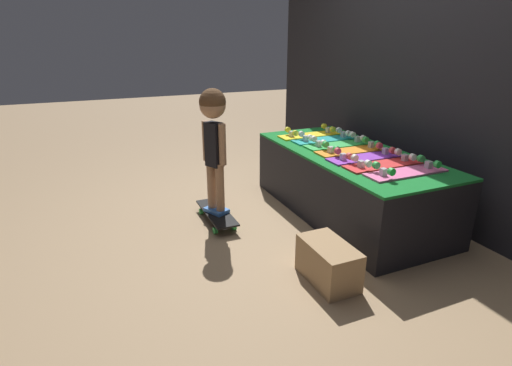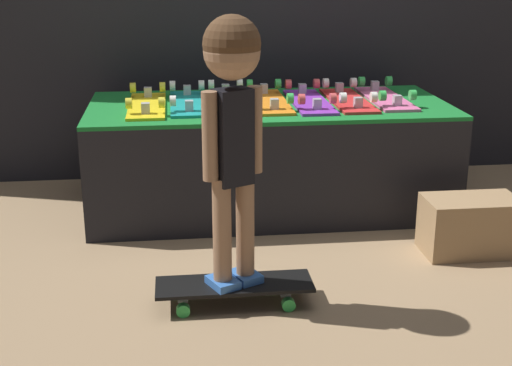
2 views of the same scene
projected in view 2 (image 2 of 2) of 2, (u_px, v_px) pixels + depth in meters
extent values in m
plane|color=#9E7F5B|center=(286.00, 250.00, 3.31)|extent=(16.00, 16.00, 0.00)
cube|color=black|center=(269.00, 157.00, 3.80)|extent=(1.86, 0.86, 0.55)
cube|color=#19752D|center=(269.00, 105.00, 3.71)|extent=(1.86, 0.86, 0.02)
cube|color=yellow|center=(147.00, 106.00, 3.62)|extent=(0.18, 0.63, 0.01)
cube|color=#B7B7BC|center=(148.00, 92.00, 3.80)|extent=(0.04, 0.04, 0.05)
cylinder|color=yellow|center=(162.00, 87.00, 3.80)|extent=(0.03, 0.05, 0.05)
cylinder|color=yellow|center=(133.00, 88.00, 3.79)|extent=(0.03, 0.05, 0.05)
cube|color=#B7B7BC|center=(146.00, 108.00, 3.41)|extent=(0.04, 0.04, 0.05)
cylinder|color=yellow|center=(162.00, 103.00, 3.41)|extent=(0.03, 0.05, 0.05)
cylinder|color=yellow|center=(129.00, 103.00, 3.40)|extent=(0.03, 0.05, 0.05)
cube|color=teal|center=(188.00, 104.00, 3.67)|extent=(0.18, 0.63, 0.01)
cube|color=#B7B7BC|center=(187.00, 90.00, 3.86)|extent=(0.04, 0.04, 0.05)
cylinder|color=white|center=(201.00, 85.00, 3.86)|extent=(0.03, 0.05, 0.05)
cylinder|color=white|center=(172.00, 86.00, 3.84)|extent=(0.03, 0.05, 0.05)
cube|color=#B7B7BC|center=(189.00, 106.00, 3.47)|extent=(0.04, 0.04, 0.05)
cylinder|color=white|center=(205.00, 100.00, 3.47)|extent=(0.03, 0.05, 0.05)
cylinder|color=white|center=(173.00, 101.00, 3.45)|extent=(0.03, 0.05, 0.05)
cube|color=green|center=(229.00, 102.00, 3.70)|extent=(0.18, 0.63, 0.01)
cube|color=#B7B7BC|center=(226.00, 89.00, 3.89)|extent=(0.04, 0.04, 0.05)
cylinder|color=white|center=(240.00, 84.00, 3.89)|extent=(0.03, 0.05, 0.05)
cylinder|color=white|center=(211.00, 85.00, 3.87)|extent=(0.03, 0.05, 0.05)
cube|color=#B7B7BC|center=(232.00, 104.00, 3.50)|extent=(0.04, 0.04, 0.05)
cylinder|color=white|center=(248.00, 99.00, 3.50)|extent=(0.03, 0.05, 0.05)
cylinder|color=white|center=(216.00, 100.00, 3.48)|extent=(0.03, 0.05, 0.05)
cube|color=orange|center=(269.00, 102.00, 3.72)|extent=(0.18, 0.63, 0.01)
cube|color=#B7B7BC|center=(264.00, 89.00, 3.90)|extent=(0.04, 0.04, 0.05)
cylinder|color=green|center=(278.00, 84.00, 3.90)|extent=(0.03, 0.05, 0.05)
cylinder|color=green|center=(250.00, 84.00, 3.88)|extent=(0.03, 0.05, 0.05)
cube|color=#B7B7BC|center=(274.00, 104.00, 3.51)|extent=(0.04, 0.04, 0.05)
cylinder|color=green|center=(290.00, 98.00, 3.51)|extent=(0.03, 0.05, 0.05)
cylinder|color=green|center=(259.00, 99.00, 3.49)|extent=(0.03, 0.05, 0.05)
cube|color=purple|center=(309.00, 102.00, 3.72)|extent=(0.18, 0.63, 0.01)
cube|color=#B7B7BC|center=(302.00, 88.00, 3.90)|extent=(0.04, 0.04, 0.05)
cylinder|color=#D84C4C|center=(316.00, 84.00, 3.90)|extent=(0.03, 0.05, 0.05)
cylinder|color=#D84C4C|center=(288.00, 84.00, 3.88)|extent=(0.03, 0.05, 0.05)
cube|color=#B7B7BC|center=(317.00, 104.00, 3.51)|extent=(0.04, 0.04, 0.05)
cylinder|color=#D84C4C|center=(333.00, 98.00, 3.51)|extent=(0.03, 0.05, 0.05)
cylinder|color=#D84C4C|center=(302.00, 99.00, 3.49)|extent=(0.03, 0.05, 0.05)
cube|color=red|center=(348.00, 101.00, 3.75)|extent=(0.18, 0.63, 0.01)
cube|color=#B7B7BC|center=(339.00, 87.00, 3.93)|extent=(0.04, 0.04, 0.05)
cylinder|color=white|center=(353.00, 82.00, 3.93)|extent=(0.03, 0.05, 0.05)
cylinder|color=white|center=(326.00, 83.00, 3.92)|extent=(0.03, 0.05, 0.05)
cube|color=#B7B7BC|center=(358.00, 102.00, 3.54)|extent=(0.04, 0.04, 0.05)
cylinder|color=white|center=(374.00, 97.00, 3.54)|extent=(0.03, 0.05, 0.05)
cylinder|color=white|center=(343.00, 98.00, 3.53)|extent=(0.03, 0.05, 0.05)
cube|color=pink|center=(385.00, 99.00, 3.80)|extent=(0.18, 0.63, 0.01)
cube|color=#B7B7BC|center=(375.00, 86.00, 3.98)|extent=(0.04, 0.04, 0.05)
cylinder|color=green|center=(389.00, 81.00, 3.98)|extent=(0.03, 0.05, 0.05)
cylinder|color=green|center=(361.00, 81.00, 3.97)|extent=(0.03, 0.05, 0.05)
cube|color=#B7B7BC|center=(397.00, 100.00, 3.59)|extent=(0.04, 0.04, 0.05)
cylinder|color=green|center=(413.00, 95.00, 3.59)|extent=(0.03, 0.05, 0.05)
cylinder|color=green|center=(382.00, 96.00, 3.58)|extent=(0.03, 0.05, 0.05)
cube|color=black|center=(234.00, 284.00, 2.78)|extent=(0.61, 0.19, 0.01)
cube|color=#B7B7BC|center=(285.00, 289.00, 2.81)|extent=(0.04, 0.04, 0.05)
cylinder|color=green|center=(282.00, 286.00, 2.89)|extent=(0.05, 0.03, 0.05)
cylinder|color=green|center=(288.00, 305.00, 2.74)|extent=(0.05, 0.03, 0.05)
cube|color=#B7B7BC|center=(183.00, 295.00, 2.77)|extent=(0.04, 0.04, 0.05)
cylinder|color=green|center=(182.00, 291.00, 2.85)|extent=(0.05, 0.03, 0.05)
cylinder|color=green|center=(183.00, 310.00, 2.70)|extent=(0.05, 0.03, 0.05)
cube|color=#3870C6|center=(245.00, 276.00, 2.80)|extent=(0.14, 0.16, 0.03)
cylinder|color=#997051|center=(245.00, 224.00, 2.73)|extent=(0.07, 0.07, 0.41)
cube|color=#3870C6|center=(223.00, 282.00, 2.75)|extent=(0.14, 0.16, 0.03)
cylinder|color=#997051|center=(222.00, 230.00, 2.68)|extent=(0.07, 0.07, 0.41)
cube|color=black|center=(233.00, 137.00, 2.59)|extent=(0.16, 0.14, 0.36)
cylinder|color=#997051|center=(255.00, 130.00, 2.64)|extent=(0.06, 0.06, 0.33)
cylinder|color=#997051|center=(210.00, 137.00, 2.54)|extent=(0.06, 0.06, 0.33)
sphere|color=#997051|center=(232.00, 51.00, 2.50)|extent=(0.20, 0.20, 0.20)
sphere|color=#4C331E|center=(232.00, 44.00, 2.49)|extent=(0.21, 0.21, 0.21)
cube|color=#A37F56|center=(470.00, 226.00, 3.25)|extent=(0.43, 0.24, 0.26)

